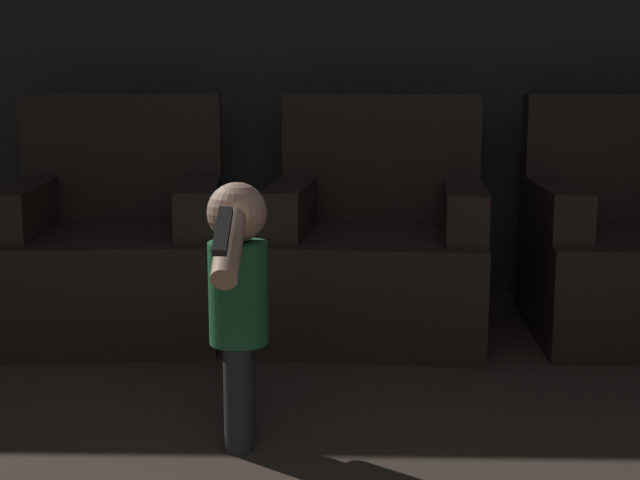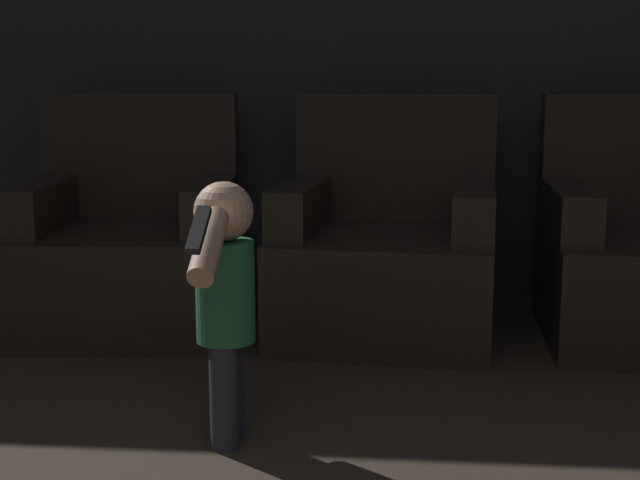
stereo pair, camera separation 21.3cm
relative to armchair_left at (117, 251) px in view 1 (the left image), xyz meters
name	(u,v)px [view 1 (the left image)]	position (x,y,z in m)	size (l,w,h in m)	color
wall_back	(350,30)	(1.01, 0.69, 0.96)	(8.40, 0.05, 2.60)	#33302D
armchair_left	(117,251)	(0.00, 0.00, 0.00)	(0.96, 0.95, 1.00)	black
armchair_middle	(377,252)	(1.12, 0.00, 0.00)	(0.96, 0.95, 1.00)	black
armchair_right	(636,254)	(2.22, 0.00, 0.00)	(0.91, 0.90, 1.00)	black
person_toddler	(238,293)	(0.67, -1.25, 0.13)	(0.17, 0.55, 0.79)	#28282D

